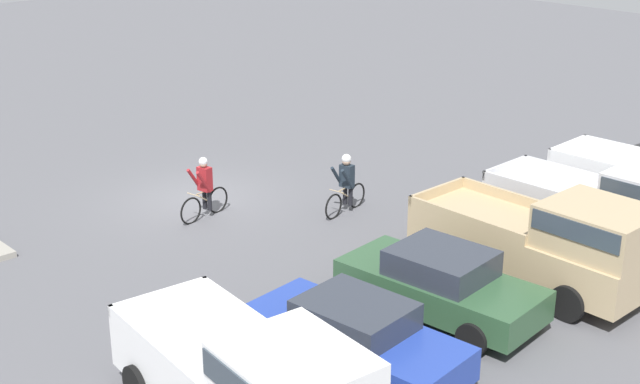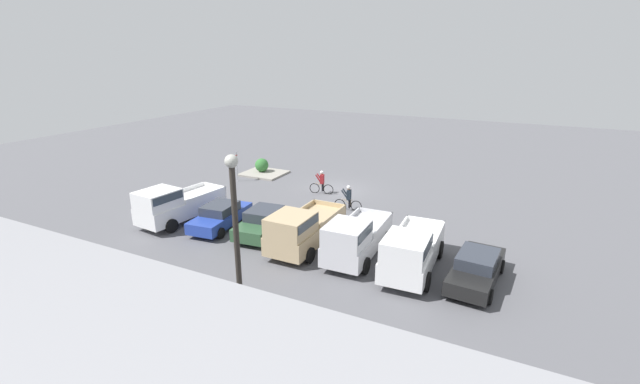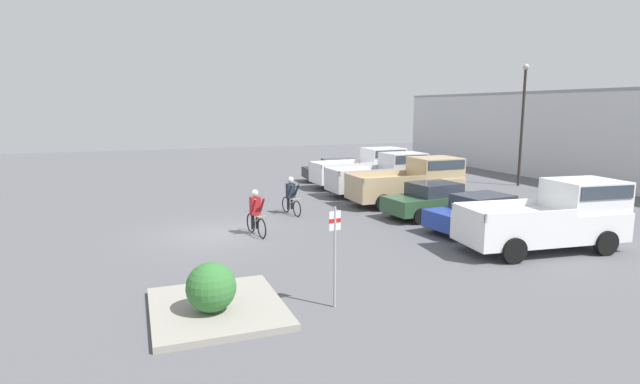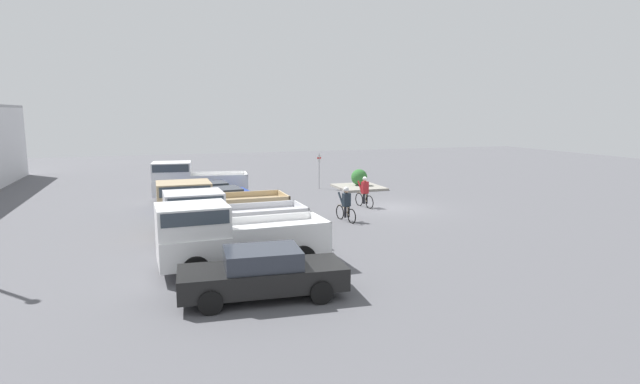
# 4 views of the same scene
# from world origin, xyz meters

# --- Properties ---
(ground_plane) EXTENTS (80.00, 80.00, 0.00)m
(ground_plane) POSITION_xyz_m (0.00, 0.00, 0.00)
(ground_plane) COLOR #56565B
(sedan_0) EXTENTS (2.15, 4.69, 1.41)m
(sedan_0) POSITION_xyz_m (-10.91, 9.45, 0.71)
(sedan_0) COLOR black
(sedan_0) RESTS_ON ground_plane
(pickup_truck_0) EXTENTS (2.35, 5.54, 2.26)m
(pickup_truck_0) POSITION_xyz_m (-8.14, 9.99, 1.17)
(pickup_truck_0) COLOR white
(pickup_truck_0) RESTS_ON ground_plane
(pickup_truck_1) EXTENTS (2.25, 5.31, 2.23)m
(pickup_truck_1) POSITION_xyz_m (-5.33, 9.76, 1.14)
(pickup_truck_1) COLOR silver
(pickup_truck_1) RESTS_ON ground_plane
(pickup_truck_2) EXTENTS (2.28, 5.49, 2.23)m
(pickup_truck_2) POSITION_xyz_m (-2.52, 9.88, 1.14)
(pickup_truck_2) COLOR tan
(pickup_truck_2) RESTS_ON ground_plane
(sedan_1) EXTENTS (2.33, 4.45, 1.48)m
(sedan_1) POSITION_xyz_m (0.29, 9.12, 0.74)
(sedan_1) COLOR #2D5133
(sedan_1) RESTS_ON ground_plane
(sedan_2) EXTENTS (2.26, 4.50, 1.41)m
(sedan_2) POSITION_xyz_m (3.09, 9.42, 0.70)
(sedan_2) COLOR #233D9E
(sedan_2) RESTS_ON ground_plane
(pickup_truck_3) EXTENTS (2.62, 5.59, 2.28)m
(pickup_truck_3) POSITION_xyz_m (5.94, 10.04, 1.17)
(pickup_truck_3) COLOR white
(pickup_truck_3) RESTS_ON ground_plane
(cyclist_0) EXTENTS (1.75, 0.52, 1.71)m
(cyclist_0) POSITION_xyz_m (0.62, 1.29, 0.84)
(cyclist_0) COLOR black
(cyclist_0) RESTS_ON ground_plane
(cyclist_1) EXTENTS (1.78, 0.53, 1.68)m
(cyclist_1) POSITION_xyz_m (-2.40, 3.57, 0.85)
(cyclist_1) COLOR black
(cyclist_1) RESTS_ON ground_plane
(fire_lane_sign) EXTENTS (0.07, 0.30, 2.41)m
(fire_lane_sign) POSITION_xyz_m (7.89, 1.46, 1.45)
(fire_lane_sign) COLOR #9E9EA3
(fire_lane_sign) RESTS_ON ground_plane
(lamppost) EXTENTS (0.36, 0.36, 7.12)m
(lamppost) POSITION_xyz_m (-5.37, 18.77, 4.15)
(lamppost) COLOR #2D2823
(lamppost) RESTS_ON ground_plane
(curb_island) EXTENTS (3.35, 2.96, 0.15)m
(curb_island) POSITION_xyz_m (7.16, -1.17, 0.07)
(curb_island) COLOR gray
(curb_island) RESTS_ON ground_plane
(shrub) EXTENTS (1.12, 1.12, 1.12)m
(shrub) POSITION_xyz_m (7.48, -1.33, 0.71)
(shrub) COLOR #337033
(shrub) RESTS_ON curb_island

